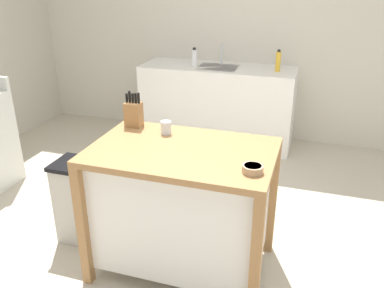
# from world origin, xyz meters

# --- Properties ---
(ground_plane) EXTENTS (6.59, 6.59, 0.00)m
(ground_plane) POSITION_xyz_m (0.00, 0.00, 0.00)
(ground_plane) COLOR #BCB29E
(ground_plane) RESTS_ON ground
(wall_back) EXTENTS (5.59, 0.10, 2.60)m
(wall_back) POSITION_xyz_m (0.00, 2.50, 1.30)
(wall_back) COLOR beige
(wall_back) RESTS_ON ground
(kitchen_island) EXTENTS (1.14, 0.74, 0.88)m
(kitchen_island) POSITION_xyz_m (-0.05, -0.08, 0.49)
(kitchen_island) COLOR #9E7042
(kitchen_island) RESTS_ON ground
(knife_block) EXTENTS (0.11, 0.09, 0.25)m
(knife_block) POSITION_xyz_m (-0.50, 0.19, 0.97)
(knife_block) COLOR #9E7042
(knife_block) RESTS_ON kitchen_island
(bowl_ceramic_small) EXTENTS (0.12, 0.12, 0.04)m
(bowl_ceramic_small) POSITION_xyz_m (0.42, -0.26, 0.90)
(bowl_ceramic_small) COLOR tan
(bowl_ceramic_small) RESTS_ON kitchen_island
(drinking_cup) EXTENTS (0.07, 0.07, 0.09)m
(drinking_cup) POSITION_xyz_m (-0.23, 0.13, 0.92)
(drinking_cup) COLOR silver
(drinking_cup) RESTS_ON kitchen_island
(trash_bin) EXTENTS (0.36, 0.28, 0.63)m
(trash_bin) POSITION_xyz_m (-0.86, -0.01, 0.32)
(trash_bin) COLOR #B7B2A8
(trash_bin) RESTS_ON ground
(sink_counter) EXTENTS (1.72, 0.60, 0.89)m
(sink_counter) POSITION_xyz_m (-0.39, 2.15, 0.45)
(sink_counter) COLOR white
(sink_counter) RESTS_ON ground
(sink_faucet) EXTENTS (0.02, 0.02, 0.22)m
(sink_faucet) POSITION_xyz_m (-0.39, 2.29, 1.00)
(sink_faucet) COLOR #B7BCC1
(sink_faucet) RESTS_ON sink_counter
(bottle_hand_soap) EXTENTS (0.06, 0.06, 0.20)m
(bottle_hand_soap) POSITION_xyz_m (-0.66, 2.12, 0.98)
(bottle_hand_soap) COLOR white
(bottle_hand_soap) RESTS_ON sink_counter
(bottle_dish_soap) EXTENTS (0.05, 0.05, 0.23)m
(bottle_dish_soap) POSITION_xyz_m (0.27, 2.13, 1.00)
(bottle_dish_soap) COLOR yellow
(bottle_dish_soap) RESTS_ON sink_counter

